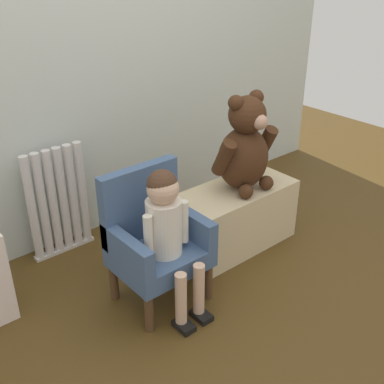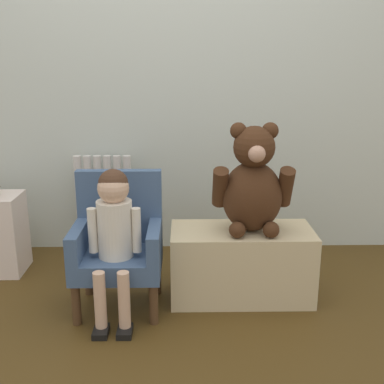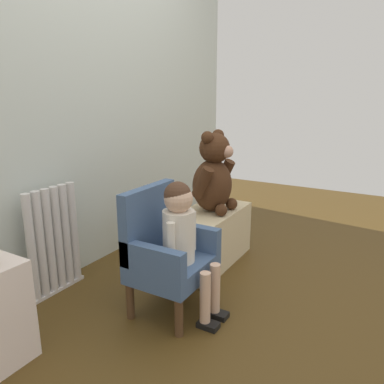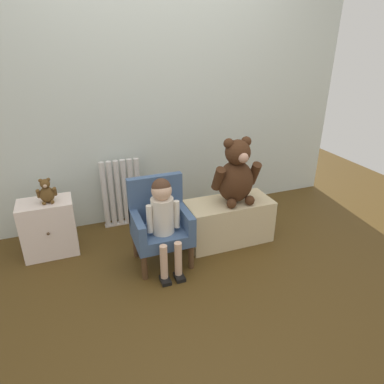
{
  "view_description": "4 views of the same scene",
  "coord_description": "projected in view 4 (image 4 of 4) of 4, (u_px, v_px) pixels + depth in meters",
  "views": [
    {
      "loc": [
        -1.39,
        -1.15,
        1.64
      ],
      "look_at": [
        0.01,
        0.51,
        0.51
      ],
      "focal_mm": 45.0,
      "sensor_mm": 36.0,
      "label": 1
    },
    {
      "loc": [
        0.09,
        -1.77,
        1.24
      ],
      "look_at": [
        0.13,
        0.52,
        0.6
      ],
      "focal_mm": 45.0,
      "sensor_mm": 36.0,
      "label": 2
    },
    {
      "loc": [
        -1.8,
        -0.57,
        1.17
      ],
      "look_at": [
        0.04,
        0.5,
        0.61
      ],
      "focal_mm": 35.0,
      "sensor_mm": 36.0,
      "label": 3
    },
    {
      "loc": [
        -0.82,
        -1.76,
        1.67
      ],
      "look_at": [
        0.02,
        0.47,
        0.57
      ],
      "focal_mm": 32.0,
      "sensor_mm": 36.0,
      "label": 4
    }
  ],
  "objects": [
    {
      "name": "ground_plane",
      "position": [
        213.0,
        290.0,
        2.46
      ],
      "size": [
        6.0,
        6.0,
        0.0
      ],
      "primitive_type": "plane",
      "color": "#4A3414"
    },
    {
      "name": "back_wall",
      "position": [
        158.0,
        93.0,
        3.07
      ],
      "size": [
        3.8,
        0.05,
        2.4
      ],
      "primitive_type": "cube",
      "color": "silver",
      "rests_on": "ground_plane"
    },
    {
      "name": "radiator",
      "position": [
        122.0,
        193.0,
        3.2
      ],
      "size": [
        0.37,
        0.05,
        0.65
      ],
      "color": "silver",
      "rests_on": "ground_plane"
    },
    {
      "name": "small_dresser",
      "position": [
        49.0,
        228.0,
        2.79
      ],
      "size": [
        0.42,
        0.29,
        0.47
      ],
      "color": "silver",
      "rests_on": "ground_plane"
    },
    {
      "name": "child_armchair",
      "position": [
        160.0,
        222.0,
        2.67
      ],
      "size": [
        0.43,
        0.37,
        0.69
      ],
      "color": "#40597F",
      "rests_on": "ground_plane"
    },
    {
      "name": "child_figure",
      "position": [
        163.0,
        212.0,
        2.51
      ],
      "size": [
        0.25,
        0.35,
        0.74
      ],
      "color": "silver",
      "rests_on": "ground_plane"
    },
    {
      "name": "low_bench",
      "position": [
        228.0,
        221.0,
        2.99
      ],
      "size": [
        0.74,
        0.34,
        0.38
      ],
      "primitive_type": "cube",
      "color": "#CFBA8E",
      "rests_on": "ground_plane"
    },
    {
      "name": "large_teddy_bear",
      "position": [
        236.0,
        175.0,
        2.82
      ],
      "size": [
        0.41,
        0.29,
        0.56
      ],
      "color": "#412514",
      "rests_on": "low_bench"
    },
    {
      "name": "small_teddy_bear",
      "position": [
        47.0,
        192.0,
        2.65
      ],
      "size": [
        0.15,
        0.1,
        0.2
      ],
      "color": "brown",
      "rests_on": "small_dresser"
    }
  ]
}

